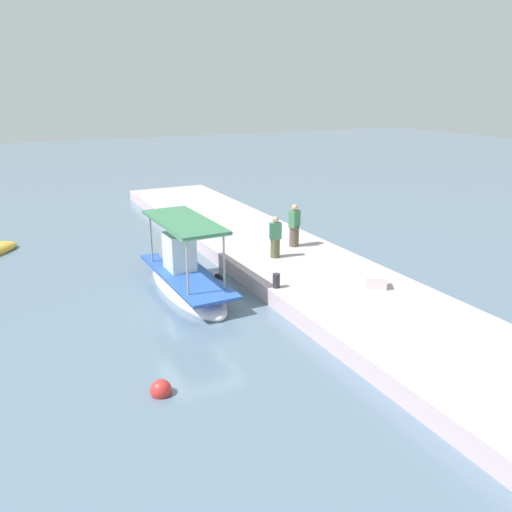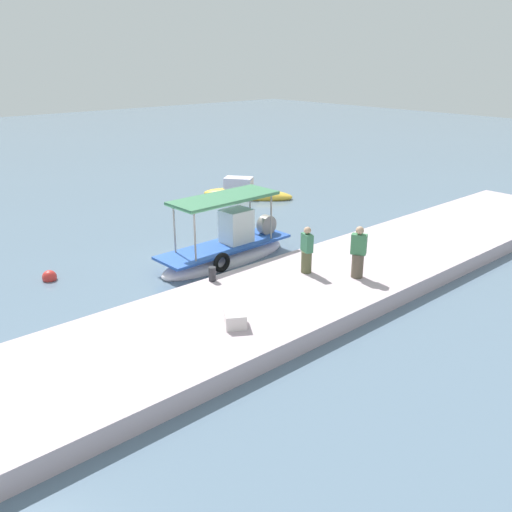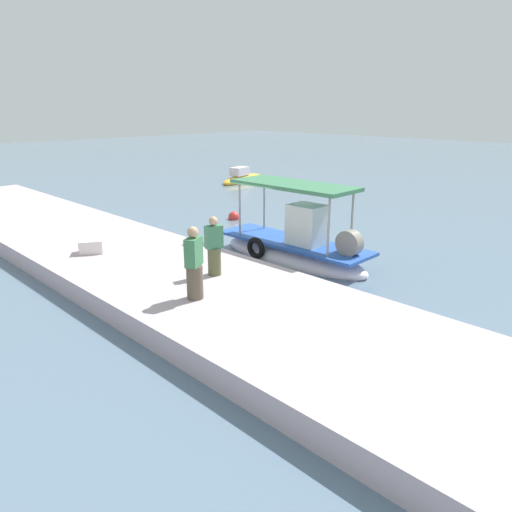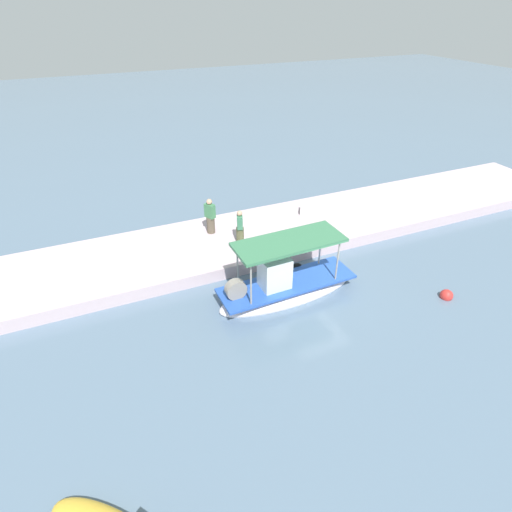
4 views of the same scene
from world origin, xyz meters
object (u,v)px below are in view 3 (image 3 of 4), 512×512
Objects in this scene: cargo_crate at (91,246)px; main_fishing_boat at (294,247)px; fisherman_by_crate at (194,266)px; fisherman_near_bollard at (214,249)px; marker_buoy at (234,217)px; mooring_bollard at (194,236)px; moored_boat_near at (243,179)px.

main_fishing_boat is at bearing 53.55° from cargo_crate.
main_fishing_boat reaches higher than fisherman_by_crate.
marker_buoy is (-6.36, 6.46, -1.20)m from fisherman_near_bollard.
mooring_bollard is 0.11× the size of moored_boat_near.
cargo_crate is (-1.41, -2.91, -0.03)m from mooring_bollard.
fisherman_by_crate is at bearing 0.09° from cargo_crate.
mooring_bollard is (-2.43, -2.29, 0.34)m from main_fishing_boat.
moored_boat_near is at bearing 133.81° from fisherman_by_crate.
fisherman_by_crate is 3.70× the size of mooring_bollard.
moored_boat_near is at bearing 131.37° from mooring_bollard.
mooring_bollard is at bearing 64.09° from cargo_crate.
mooring_bollard is 0.93× the size of marker_buoy.
main_fishing_boat reaches higher than mooring_bollard.
cargo_crate is at bearing -75.09° from marker_buoy.
marker_buoy is 11.26m from moored_boat_near.
fisherman_near_bollard reaches higher than marker_buoy.
moored_boat_near is (-11.42, 12.97, -0.62)m from mooring_bollard.
fisherman_near_bollard is 3.16× the size of marker_buoy.
marker_buoy is at bearing 134.56° from fisherman_near_bollard.
fisherman_near_bollard is 0.36× the size of moored_boat_near.
main_fishing_boat is 8.35× the size of cargo_crate.
fisherman_near_bollard is 2.31× the size of cargo_crate.
marker_buoy is at bearing -45.35° from moored_boat_near.
fisherman_near_bollard is (0.42, -3.79, 0.83)m from main_fishing_boat.
mooring_bollard reaches higher than moored_boat_near.
fisherman_by_crate is at bearing -46.19° from moored_boat_near.
marker_buoy is (-7.31, 7.86, -1.26)m from fisherman_by_crate.
fisherman_near_bollard is 3.25m from mooring_bollard.
mooring_bollard is at bearing 142.68° from fisherman_by_crate.
main_fishing_boat is 6.47m from cargo_crate.
moored_boat_near is (-15.22, 15.87, -1.18)m from fisherman_by_crate.
fisherman_near_bollard reaches higher than moored_boat_near.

